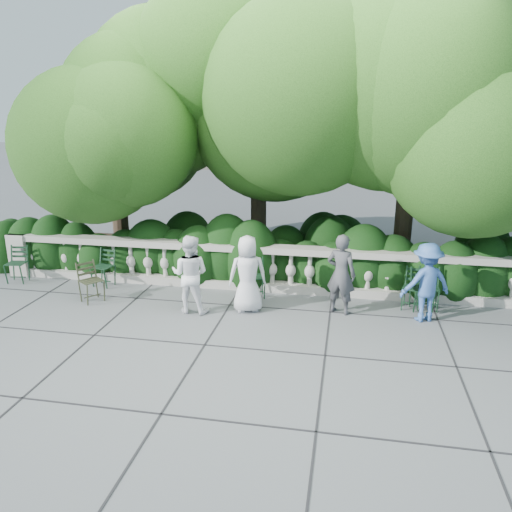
% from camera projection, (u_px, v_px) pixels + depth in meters
% --- Properties ---
extents(ground, '(90.00, 90.00, 0.00)m').
position_uv_depth(ground, '(246.00, 323.00, 9.19)').
color(ground, '#565A5E').
rests_on(ground, ground).
extents(balustrade, '(12.00, 0.44, 1.00)m').
position_uv_depth(balustrade, '(263.00, 268.00, 10.74)').
color(balustrade, '#9E998E').
rests_on(balustrade, ground).
extents(shrub_hedge, '(15.00, 2.60, 1.70)m').
position_uv_depth(shrub_hedge, '(271.00, 273.00, 12.01)').
color(shrub_hedge, black).
rests_on(shrub_hedge, ground).
extents(tree_canopy, '(15.04, 6.52, 6.78)m').
position_uv_depth(tree_canopy, '(305.00, 101.00, 10.95)').
color(tree_canopy, '#3F3023').
rests_on(tree_canopy, ground).
extents(chair_a, '(0.50, 0.53, 0.84)m').
position_uv_depth(chair_a, '(16.00, 284.00, 11.22)').
color(chair_a, black).
rests_on(chair_a, ground).
extents(chair_b, '(0.52, 0.56, 0.84)m').
position_uv_depth(chair_b, '(100.00, 288.00, 11.00)').
color(chair_b, black).
rests_on(chair_b, ground).
extents(chair_c, '(0.56, 0.59, 0.84)m').
position_uv_depth(chair_c, '(256.00, 299.00, 10.32)').
color(chair_c, black).
rests_on(chair_c, ground).
extents(chair_d, '(0.54, 0.57, 0.84)m').
position_uv_depth(chair_d, '(411.00, 312.00, 9.69)').
color(chair_d, black).
rests_on(chair_d, ground).
extents(chair_e, '(0.47, 0.51, 0.84)m').
position_uv_depth(chair_e, '(427.00, 312.00, 9.70)').
color(chair_e, black).
rests_on(chair_e, ground).
extents(chair_f, '(0.51, 0.54, 0.84)m').
position_uv_depth(chair_f, '(423.00, 312.00, 9.67)').
color(chair_f, black).
rests_on(chair_f, ground).
extents(chair_weathered, '(0.65, 0.64, 0.84)m').
position_uv_depth(chair_weathered, '(96.00, 303.00, 10.12)').
color(chair_weathered, black).
rests_on(chair_weathered, ground).
extents(person_businessman, '(0.85, 0.68, 1.51)m').
position_uv_depth(person_businessman, '(248.00, 274.00, 9.55)').
color(person_businessman, silver).
rests_on(person_businessman, ground).
extents(person_woman_grey, '(0.66, 0.55, 1.56)m').
position_uv_depth(person_woman_grey, '(341.00, 274.00, 9.45)').
color(person_woman_grey, '#404145').
rests_on(person_woman_grey, ground).
extents(person_casual_man, '(0.76, 0.60, 1.52)m').
position_uv_depth(person_casual_man, '(190.00, 274.00, 9.52)').
color(person_casual_man, white).
rests_on(person_casual_man, ground).
extents(person_older_blue, '(1.10, 0.87, 1.48)m').
position_uv_depth(person_older_blue, '(426.00, 282.00, 9.12)').
color(person_older_blue, '#375FA6').
rests_on(person_older_blue, ground).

